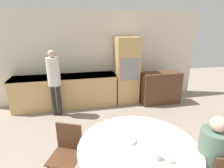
{
  "coord_description": "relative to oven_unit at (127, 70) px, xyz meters",
  "views": [
    {
      "loc": [
        -0.66,
        -0.13,
        2.15
      ],
      "look_at": [
        0.01,
        2.91,
        1.13
      ],
      "focal_mm": 28.0,
      "sensor_mm": 36.0,
      "label": 1
    }
  ],
  "objects": [
    {
      "name": "salt_shaker",
      "position": [
        -0.56,
        -3.4,
        -0.12
      ],
      "size": [
        0.03,
        0.03,
        0.09
      ],
      "color": "white",
      "rests_on": "dining_table"
    },
    {
      "name": "chair_far_left",
      "position": [
        -1.66,
        -2.58,
        -0.47
      ],
      "size": [
        0.53,
        0.53,
        0.85
      ],
      "rotation": [
        0.0,
        0.0,
        5.87
      ],
      "color": "#51331E",
      "rests_on": "ground_plane"
    },
    {
      "name": "wall_back",
      "position": [
        -0.82,
        0.34,
        0.35
      ],
      "size": [
        6.33,
        0.05,
        2.6
      ],
      "color": "silver",
      "rests_on": "ground_plane"
    },
    {
      "name": "person_standing",
      "position": [
        -1.97,
        -0.5,
        0.09
      ],
      "size": [
        0.3,
        0.3,
        1.65
      ],
      "color": "#262628",
      "rests_on": "ground_plane"
    },
    {
      "name": "kitchen_counter",
      "position": [
        -1.75,
        -0.01,
        -0.49
      ],
      "size": [
        2.77,
        0.6,
        0.89
      ],
      "color": "tan",
      "rests_on": "ground_plane"
    },
    {
      "name": "oven_unit",
      "position": [
        0.0,
        0.0,
        0.0
      ],
      "size": [
        0.65,
        0.59,
        1.89
      ],
      "color": "tan",
      "rests_on": "ground_plane"
    },
    {
      "name": "dining_table",
      "position": [
        -0.78,
        -3.06,
        -0.37
      ],
      "size": [
        1.47,
        1.47,
        0.78
      ],
      "color": "#51331E",
      "rests_on": "ground_plane"
    },
    {
      "name": "cup",
      "position": [
        -0.68,
        -3.32,
        -0.12
      ],
      "size": [
        0.08,
        0.08,
        0.1
      ],
      "color": "silver",
      "rests_on": "dining_table"
    },
    {
      "name": "person_seated",
      "position": [
        0.01,
        -3.38,
        -0.23
      ],
      "size": [
        0.32,
        0.38,
        1.23
      ],
      "color": "#262628",
      "rests_on": "ground_plane"
    },
    {
      "name": "sideboard",
      "position": [
        0.93,
        -0.35,
        -0.49
      ],
      "size": [
        1.13,
        0.45,
        0.92
      ],
      "color": "#51331E",
      "rests_on": "ground_plane"
    },
    {
      "name": "bowl_near",
      "position": [
        -0.87,
        -2.97,
        -0.15
      ],
      "size": [
        0.17,
        0.17,
        0.04
      ],
      "color": "silver",
      "rests_on": "dining_table"
    }
  ]
}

